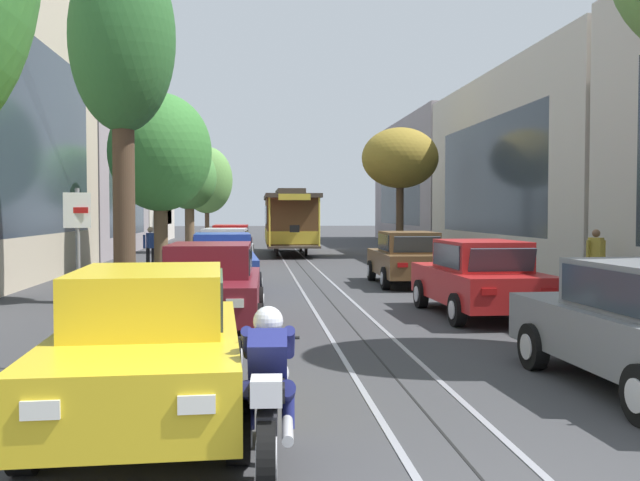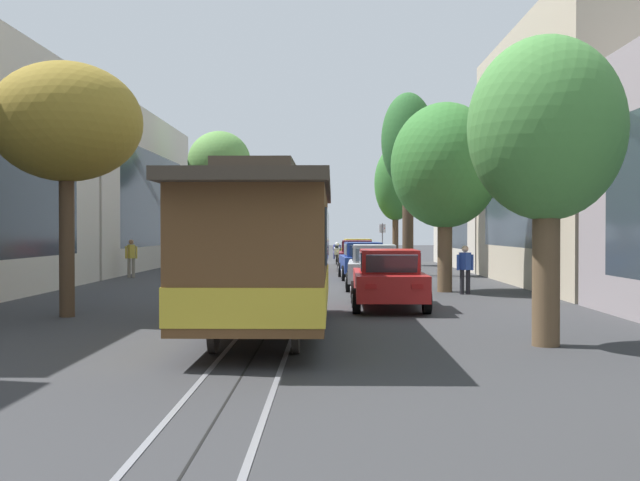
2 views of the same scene
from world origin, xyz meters
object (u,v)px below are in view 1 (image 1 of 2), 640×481
cable_car_trolley (290,221)px  parked_car_silver_fourth_left (225,251)px  street_sign_post (78,257)px  parked_car_brown_mid_right (408,258)px  pedestrian_on_right_pavement (151,245)px  parked_car_red_fifth_left (231,243)px  street_tree_kerb_left_second (122,46)px  street_tree_kerb_left_fourth (189,179)px  parked_car_blue_mid_left (222,262)px  street_tree_kerb_right_second (400,159)px  street_tree_kerb_left_far (207,180)px  street_tree_kerb_left_mid (160,153)px  motorcycle_with_rider (268,392)px  pedestrian_on_left_pavement (596,256)px  parked_car_maroon_second_left (210,286)px  parked_car_red_second_right (479,278)px  parked_car_yellow_near_left (149,345)px

cable_car_trolley → parked_car_silver_fourth_left: bearing=-103.6°
parked_car_silver_fourth_left → street_sign_post: (-1.39, -15.24, 0.76)m
parked_car_brown_mid_right → pedestrian_on_right_pavement: 10.59m
parked_car_red_fifth_left → street_tree_kerb_left_second: size_ratio=0.52×
parked_car_silver_fourth_left → street_tree_kerb_left_fourth: 13.50m
parked_car_red_fifth_left → parked_car_blue_mid_left: bearing=-89.3°
street_tree_kerb_right_second → parked_car_brown_mid_right: bearing=-100.5°
parked_car_red_fifth_left → street_tree_kerb_left_far: bearing=97.4°
parked_car_silver_fourth_left → street_sign_post: street_sign_post is taller
street_tree_kerb_right_second → pedestrian_on_right_pavement: 13.10m
street_tree_kerb_left_second → street_tree_kerb_left_mid: (-0.29, 9.09, -1.78)m
parked_car_red_fifth_left → motorcycle_with_rider: size_ratio=2.20×
parked_car_blue_mid_left → motorcycle_with_rider: (0.97, -13.68, -0.15)m
street_tree_kerb_left_mid → cable_car_trolley: 12.07m
pedestrian_on_left_pavement → street_sign_post: street_sign_post is taller
parked_car_maroon_second_left → parked_car_red_fifth_left: size_ratio=1.00×
parked_car_maroon_second_left → pedestrian_on_left_pavement: bearing=28.6°
street_tree_kerb_left_mid → pedestrian_on_left_pavement: size_ratio=3.81×
parked_car_blue_mid_left → pedestrian_on_left_pavement: pedestrian_on_left_pavement is taller
cable_car_trolley → pedestrian_on_right_pavement: cable_car_trolley is taller
parked_car_red_second_right → street_tree_kerb_left_mid: street_tree_kerb_left_mid is taller
parked_car_silver_fourth_left → street_tree_kerb_left_far: (-1.99, 21.88, 3.37)m
parked_car_maroon_second_left → street_tree_kerb_right_second: size_ratio=0.71×
parked_car_red_second_right → street_tree_kerb_left_second: 9.75m
parked_car_red_fifth_left → pedestrian_on_right_pavement: size_ratio=2.74×
street_tree_kerb_left_second → pedestrian_on_right_pavement: size_ratio=5.29×
pedestrian_on_left_pavement → street_tree_kerb_left_fourth: bearing=123.5°
parked_car_yellow_near_left → street_tree_kerb_left_fourth: street_tree_kerb_left_fourth is taller
parked_car_blue_mid_left → parked_car_brown_mid_right: same height
parked_car_blue_mid_left → pedestrian_on_left_pavement: (10.22, -0.71, 0.16)m
parked_car_red_second_right → street_tree_kerb_left_far: bearing=103.2°
parked_car_yellow_near_left → street_tree_kerb_left_far: bearing=92.8°
street_tree_kerb_left_fourth → street_tree_kerb_right_second: (10.27, -4.37, 0.81)m
street_tree_kerb_left_mid → street_tree_kerb_left_fourth: street_tree_kerb_left_mid is taller
parked_car_brown_mid_right → street_tree_kerb_left_second: street_tree_kerb_left_second is taller
parked_car_silver_fourth_left → motorcycle_with_rider: parked_car_silver_fourth_left is taller
parked_car_yellow_near_left → cable_car_trolley: bearing=84.3°
parked_car_yellow_near_left → street_sign_post: 2.96m
parked_car_silver_fourth_left → street_tree_kerb_left_far: size_ratio=0.70×
parked_car_maroon_second_left → parked_car_silver_fourth_left: bearing=90.9°
parked_car_yellow_near_left → parked_car_red_fifth_left: size_ratio=1.01×
parked_car_red_fifth_left → street_tree_kerb_left_fourth: street_tree_kerb_left_fourth is taller
pedestrian_on_right_pavement → street_sign_post: size_ratio=0.64×
street_tree_kerb_right_second → street_sign_post: street_tree_kerb_right_second is taller
parked_car_brown_mid_right → motorcycle_with_rider: bearing=-106.5°
parked_car_maroon_second_left → street_sign_post: (-1.58, -3.42, 0.76)m
parked_car_red_second_right → pedestrian_on_left_pavement: (4.70, 4.44, 0.16)m
cable_car_trolley → pedestrian_on_left_pavement: 19.56m
street_tree_kerb_left_far → street_tree_kerb_right_second: street_tree_kerb_left_far is taller
street_tree_kerb_left_fourth → street_tree_kerb_right_second: bearing=-23.0°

